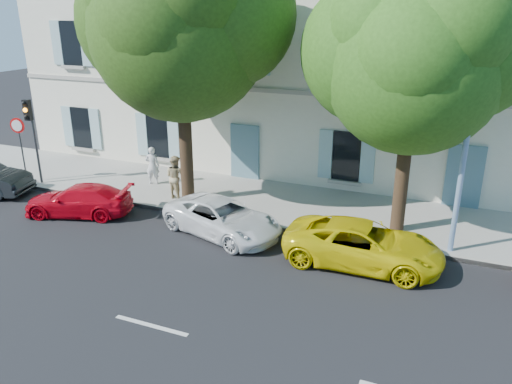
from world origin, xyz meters
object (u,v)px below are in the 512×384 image
at_px(road_sign, 19,136).
at_px(pedestrian_b, 176,177).
at_px(car_white_coupe, 223,218).
at_px(street_lamp, 473,99).
at_px(pedestrian_a, 152,165).
at_px(car_red_coupe, 79,200).
at_px(tree_right, 414,64).
at_px(traffic_light, 31,124).
at_px(car_yellow_supercar, 363,244).
at_px(tree_left, 180,32).

bearing_deg(road_sign, pedestrian_b, 6.45).
xyz_separation_m(car_white_coupe, street_lamp, (7.12, 1.16, 4.23)).
relative_size(road_sign, pedestrian_a, 1.72).
distance_m(car_red_coupe, pedestrian_a, 3.71).
relative_size(tree_right, traffic_light, 2.38).
bearing_deg(street_lamp, car_red_coupe, -172.62).
bearing_deg(car_red_coupe, car_yellow_supercar, 74.32).
distance_m(car_yellow_supercar, tree_left, 9.45).
bearing_deg(tree_left, car_red_coupe, -142.29).
distance_m(tree_right, pedestrian_a, 11.20).
distance_m(car_white_coupe, tree_left, 6.56).
height_order(tree_left, pedestrian_a, tree_left).
bearing_deg(car_red_coupe, traffic_light, -132.66).
relative_size(car_red_coupe, car_yellow_supercar, 0.84).
bearing_deg(car_white_coupe, street_lamp, -63.16).
relative_size(road_sign, street_lamp, 0.34).
distance_m(car_white_coupe, road_sign, 10.16).
xyz_separation_m(car_red_coupe, car_yellow_supercar, (10.34, 0.19, 0.08)).
distance_m(traffic_light, road_sign, 0.91).
bearing_deg(pedestrian_b, tree_left, -171.16).
bearing_deg(tree_right, car_white_coupe, -157.43).
height_order(car_yellow_supercar, tree_right, tree_right).
xyz_separation_m(tree_right, road_sign, (-15.35, -0.98, -3.43)).
bearing_deg(car_white_coupe, traffic_light, 99.65).
height_order(car_yellow_supercar, pedestrian_a, pedestrian_a).
relative_size(car_yellow_supercar, street_lamp, 0.56).
distance_m(traffic_light, pedestrian_a, 5.16).
relative_size(car_yellow_supercar, road_sign, 1.67).
xyz_separation_m(tree_left, road_sign, (-7.53, -0.71, -4.22)).
xyz_separation_m(car_red_coupe, street_lamp, (12.73, 1.65, 4.26)).
height_order(car_red_coupe, road_sign, road_sign).
bearing_deg(street_lamp, tree_right, 148.13).
bearing_deg(car_yellow_supercar, pedestrian_a, 68.98).
distance_m(car_red_coupe, road_sign, 4.95).
relative_size(car_red_coupe, street_lamp, 0.47).
relative_size(car_white_coupe, road_sign, 1.54).
height_order(car_red_coupe, car_yellow_supercar, car_yellow_supercar).
xyz_separation_m(tree_left, street_lamp, (9.56, -0.80, -1.54)).
distance_m(car_yellow_supercar, traffic_light, 14.24).
height_order(car_white_coupe, pedestrian_a, pedestrian_a).
relative_size(tree_left, street_lamp, 1.17).
bearing_deg(road_sign, car_red_coupe, -21.80).
bearing_deg(traffic_light, pedestrian_a, 22.07).
bearing_deg(tree_left, car_white_coupe, -38.85).
height_order(car_red_coupe, traffic_light, traffic_light).
distance_m(car_red_coupe, traffic_light, 4.61).
bearing_deg(car_white_coupe, tree_left, 68.74).
height_order(car_white_coupe, tree_right, tree_right).
distance_m(car_yellow_supercar, pedestrian_a, 10.11).
distance_m(car_white_coupe, car_yellow_supercar, 4.75).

